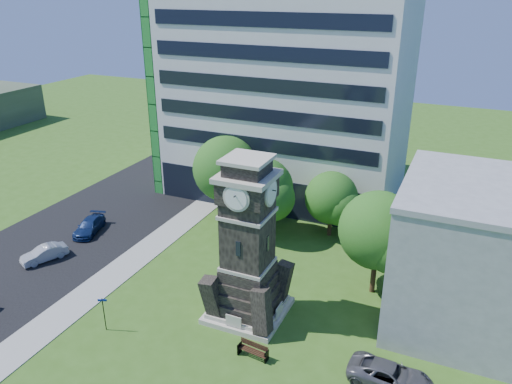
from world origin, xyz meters
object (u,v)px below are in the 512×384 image
at_px(park_bench, 253,350).
at_px(street_sign, 104,310).
at_px(car_street_mid, 44,254).
at_px(car_street_north, 89,226).
at_px(clock_tower, 248,251).
at_px(car_east_lot, 391,376).

xyz_separation_m(park_bench, street_sign, (-10.67, -1.72, 1.10)).
height_order(car_street_mid, car_street_north, car_street_north).
xyz_separation_m(clock_tower, car_east_lot, (10.95, -3.13, -4.56)).
xyz_separation_m(car_street_mid, car_street_north, (-0.04, 5.85, 0.02)).
relative_size(clock_tower, street_sign, 4.61).
distance_m(clock_tower, car_street_north, 20.97).
relative_size(car_street_north, park_bench, 2.24).
distance_m(car_east_lot, park_bench, 8.72).
relative_size(clock_tower, car_east_lot, 2.36).
xyz_separation_m(car_street_north, street_sign, (11.33, -11.37, 0.99)).
distance_m(car_street_north, park_bench, 24.03).
xyz_separation_m(car_street_north, park_bench, (22.00, -9.66, -0.11)).
xyz_separation_m(clock_tower, park_bench, (2.30, -4.18, -4.72)).
height_order(clock_tower, street_sign, clock_tower).
relative_size(car_street_mid, street_sign, 1.49).
distance_m(car_street_mid, street_sign, 12.61).
bearing_deg(car_street_north, car_street_mid, -106.17).
bearing_deg(car_street_mid, clock_tower, 25.73).
bearing_deg(park_bench, street_sign, -164.33).
distance_m(car_street_mid, park_bench, 22.30).
relative_size(car_east_lot, street_sign, 1.95).
bearing_deg(car_street_mid, car_street_north, 115.01).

